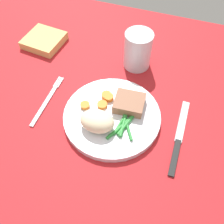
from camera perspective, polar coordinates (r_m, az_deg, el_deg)
dining_table at (r=62.68cm, az=-2.15°, el=0.01°), size 120.00×90.00×2.00cm
dinner_plate at (r=59.68cm, az=0.00°, el=-1.00°), size 23.13×23.13×1.60cm
meat_portion at (r=59.63cm, az=3.97°, el=2.03°), size 7.48×6.74×2.42cm
mashed_potatoes at (r=55.56cm, az=-3.42°, el=-2.10°), size 7.85×5.78×4.17cm
carrot_slices at (r=61.06cm, az=-2.40°, el=2.80°), size 6.97×6.85×1.17cm
green_beans at (r=57.26cm, az=2.87°, el=-2.59°), size 5.95×10.27×0.83cm
fork at (r=65.40cm, az=-14.56°, el=2.57°), size 1.44×16.60×0.40cm
knife at (r=59.29cm, az=15.02°, el=-5.68°), size 1.70×20.50×0.64cm
water_glass at (r=69.81cm, az=5.86°, el=13.41°), size 7.47×7.47×10.27cm
napkin at (r=81.09cm, az=-15.25°, el=15.52°), size 11.72×11.48×2.32cm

